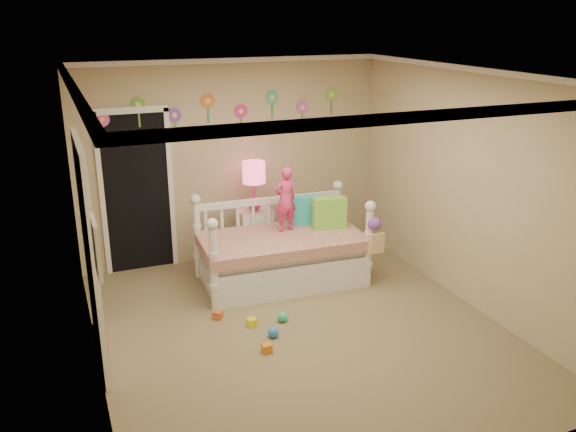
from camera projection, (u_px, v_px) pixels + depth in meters
name	position (u px, v px, depth m)	size (l,w,h in m)	color
floor	(301.00, 330.00, 6.20)	(4.00, 4.50, 0.01)	#7F684C
ceiling	(303.00, 74.00, 5.36)	(4.00, 4.50, 0.01)	white
back_wall	(233.00, 161.00, 7.76)	(4.00, 0.01, 2.60)	tan
left_wall	(86.00, 239.00, 5.07)	(0.01, 4.50, 2.60)	tan
right_wall	(470.00, 189.00, 6.50)	(0.01, 4.50, 2.60)	tan
crown_molding	(303.00, 77.00, 5.37)	(4.00, 4.50, 0.06)	white
daybed	(281.00, 240.00, 7.17)	(1.97, 1.06, 1.07)	white
pillow_turquoise	(305.00, 210.00, 7.49)	(0.36, 0.13, 0.36)	#28C9C2
pillow_lime	(329.00, 213.00, 7.34)	(0.41, 0.15, 0.39)	#7ED340
child	(285.00, 199.00, 7.18)	(0.29, 0.19, 0.80)	#F5377A
nightstand	(255.00, 236.00, 7.83)	(0.42, 0.32, 0.70)	white
table_lamp	(254.00, 178.00, 7.58)	(0.29, 0.29, 0.64)	#D61C78
closet_doorway	(137.00, 191.00, 7.38)	(0.90, 0.04, 2.07)	black
flower_decals	(225.00, 112.00, 7.51)	(3.40, 0.02, 0.50)	#B2668C
mirror_closet	(91.00, 253.00, 5.43)	(0.07, 1.30, 2.10)	white
wall_picture	(96.00, 248.00, 4.21)	(0.05, 0.34, 0.42)	white
hanging_bag	(375.00, 236.00, 6.97)	(0.20, 0.16, 0.36)	beige
toy_scatter	(246.00, 318.00, 6.34)	(0.80, 1.30, 0.11)	#996666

